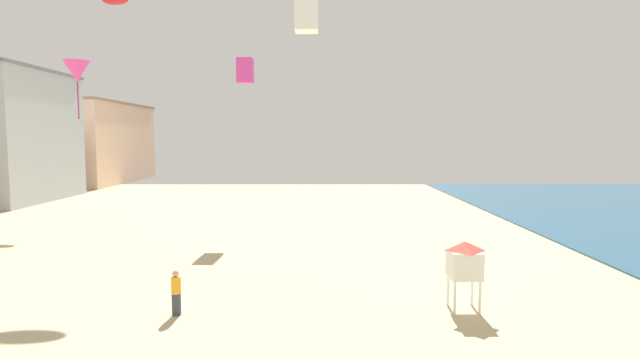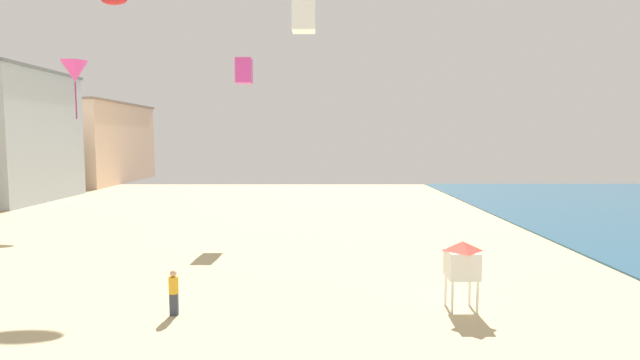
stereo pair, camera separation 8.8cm
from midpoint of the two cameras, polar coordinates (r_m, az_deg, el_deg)
The scene contains 6 objects.
boardwalk_hotel_far at distance 76.22m, azimuth -27.60°, elevation 3.93°, with size 16.72×20.79×11.12m.
kite_flyer at distance 18.20m, azimuth -17.00°, elevation -12.36°, with size 0.34×0.34×1.64m.
lifeguard_stand at distance 18.49m, azimuth 16.40°, elevation -9.11°, with size 1.10×1.10×2.55m.
kite_magenta_box at distance 34.65m, azimuth -9.12°, elevation 12.65°, with size 1.09×1.09×1.71m.
kite_magenta_delta at distance 21.53m, azimuth -27.15°, elevation 11.39°, with size 1.00×1.00×2.26m.
kite_white_box at distance 15.94m, azimuth -1.98°, elevation 19.15°, with size 0.72×0.72×1.14m.
Camera 1 is at (5.85, -4.34, 6.30)m, focal length 27.03 mm.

